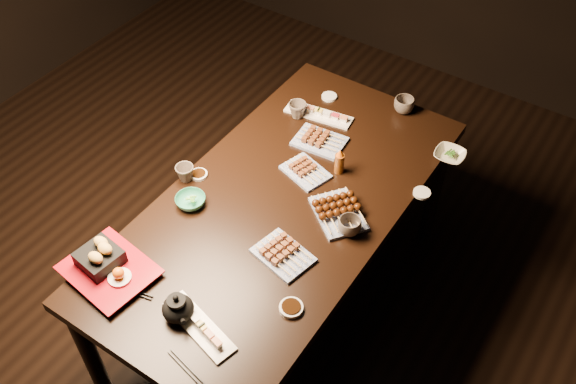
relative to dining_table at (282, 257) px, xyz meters
The scene contains 23 objects.
ground 0.66m from the dining_table, 153.17° to the right, with size 5.00×5.00×0.00m, color black.
dining_table is the anchor object (origin of this frame).
sushi_platter_near 0.77m from the dining_table, 81.88° to the right, with size 0.33×0.09×0.04m, color white, non-canonical shape.
sushi_platter_far 0.71m from the dining_table, 106.63° to the left, with size 0.33×0.09×0.04m, color white, non-canonical shape.
yakitori_plate_center 0.45m from the dining_table, 92.93° to the left, with size 0.20×0.14×0.05m, color #828EB6, non-canonical shape.
yakitori_plate_right 0.49m from the dining_table, 54.60° to the right, with size 0.22×0.16×0.06m, color #828EB6, non-canonical shape.
yakitori_plate_left 0.58m from the dining_table, 98.90° to the left, with size 0.23×0.16×0.06m, color #828EB6, non-canonical shape.
tsukune_plate 0.47m from the dining_table, 17.07° to the left, with size 0.24×0.18×0.06m, color #828EB6, non-canonical shape.
edamame_bowl_green 0.55m from the dining_table, 144.82° to the right, with size 0.13×0.13×0.04m, color #2B8560.
edamame_bowl_cream 0.89m from the dining_table, 53.54° to the left, with size 0.14×0.14×0.03m, color beige.
tempura_tray 0.86m from the dining_table, 116.96° to the right, with size 0.33×0.27×0.12m, color black, non-canonical shape.
teacup_near_left 0.60m from the dining_table, 164.57° to the right, with size 0.08×0.08×0.07m, color brown.
teacup_mid_right 0.52m from the dining_table, ahead, with size 0.09×0.09×0.07m, color brown.
teacup_far_left 0.70m from the dining_table, 116.31° to the left, with size 0.08×0.08×0.08m, color brown.
teacup_far_right 0.93m from the dining_table, 79.41° to the left, with size 0.10×0.10×0.08m, color brown.
teapot 0.79m from the dining_table, 89.65° to the right, with size 0.14×0.14×0.12m, color black, non-canonical shape.
condiment_bottle 0.54m from the dining_table, 70.21° to the left, with size 0.04×0.04×0.13m, color brown.
sauce_dish_west 0.55m from the dining_table, behind, with size 0.08×0.08×0.01m, color white.
sauce_dish_east 0.71m from the dining_table, 38.36° to the left, with size 0.07×0.07×0.01m, color white.
sauce_dish_se 0.65m from the dining_table, 52.05° to the right, with size 0.09×0.09×0.02m, color white.
sauce_dish_nw 0.83m from the dining_table, 105.49° to the left, with size 0.08×0.08×0.01m, color white.
chopsticks_near 0.82m from the dining_table, 109.39° to the right, with size 0.24×0.02×0.01m, color black, non-canonical shape.
chopsticks_se 0.92m from the dining_table, 77.31° to the right, with size 0.23×0.02×0.01m, color black, non-canonical shape.
Camera 1 is at (1.51, -1.25, 2.73)m, focal length 40.00 mm.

